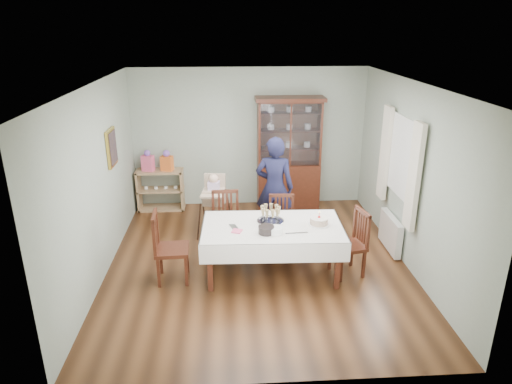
{
  "coord_description": "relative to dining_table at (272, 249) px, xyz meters",
  "views": [
    {
      "loc": [
        -0.42,
        -6.18,
        3.48
      ],
      "look_at": [
        -0.01,
        0.2,
        1.09
      ],
      "focal_mm": 32.0,
      "sensor_mm": 36.0,
      "label": 1
    }
  ],
  "objects": [
    {
      "name": "gift_bag_pink",
      "position": [
        -2.14,
        2.57,
        0.6
      ],
      "size": [
        0.25,
        0.19,
        0.41
      ],
      "color": "#EE5780",
      "rests_on": "sideboard"
    },
    {
      "name": "cutlery",
      "position": [
        -0.59,
        -0.0,
        0.38
      ],
      "size": [
        0.16,
        0.19,
        0.01
      ],
      "primitive_type": null,
      "rotation": [
        0.0,
        0.0,
        0.31
      ],
      "color": "silver",
      "rests_on": "dining_table"
    },
    {
      "name": "champagne_tray",
      "position": [
        -0.02,
        0.13,
        0.45
      ],
      "size": [
        0.4,
        0.4,
        0.24
      ],
      "color": "silver",
      "rests_on": "dining_table"
    },
    {
      "name": "plate_stack_white",
      "position": [
        0.01,
        -0.24,
        0.42
      ],
      "size": [
        0.26,
        0.26,
        0.09
      ],
      "primitive_type": "cylinder",
      "rotation": [
        0.0,
        0.0,
        -0.31
      ],
      "color": "white",
      "rests_on": "dining_table"
    },
    {
      "name": "curtain_right",
      "position": [
        1.97,
        1.23,
        1.07
      ],
      "size": [
        0.07,
        0.3,
        1.55
      ],
      "primitive_type": "cube",
      "color": "silver",
      "rests_on": "room_shell"
    },
    {
      "name": "birthday_cake",
      "position": [
        0.67,
        -0.01,
        0.43
      ],
      "size": [
        0.3,
        0.3,
        0.21
      ],
      "color": "white",
      "rests_on": "dining_table"
    },
    {
      "name": "window",
      "position": [
        2.03,
        0.61,
        1.17
      ],
      "size": [
        0.04,
        1.02,
        1.22
      ],
      "primitive_type": "cube",
      "color": "white",
      "rests_on": "room_shell"
    },
    {
      "name": "sideboard",
      "position": [
        -1.94,
        2.59,
        0.02
      ],
      "size": [
        0.9,
        0.38,
        0.8
      ],
      "color": "tan",
      "rests_on": "floor"
    },
    {
      "name": "chair_far_right",
      "position": [
        0.21,
        0.65,
        -0.11
      ],
      "size": [
        0.44,
        0.44,
        0.92
      ],
      "rotation": [
        0.0,
        0.0,
        -0.06
      ],
      "color": "#481D12",
      "rests_on": "floor"
    },
    {
      "name": "chair_end_right",
      "position": [
        1.1,
        -0.08,
        -0.09
      ],
      "size": [
        0.53,
        0.53,
        0.98
      ],
      "rotation": [
        0.0,
        0.0,
        -1.34
      ],
      "color": "#481D12",
      "rests_on": "floor"
    },
    {
      "name": "picture_frame",
      "position": [
        -2.41,
        1.11,
        1.27
      ],
      "size": [
        0.04,
        0.48,
        0.58
      ],
      "primitive_type": "cube",
      "color": "gold",
      "rests_on": "room_shell"
    },
    {
      "name": "curtain_left",
      "position": [
        1.97,
        -0.01,
        1.07
      ],
      "size": [
        0.07,
        0.3,
        1.55
      ],
      "primitive_type": "cube",
      "color": "silver",
      "rests_on": "room_shell"
    },
    {
      "name": "floor",
      "position": [
        -0.19,
        0.31,
        -0.38
      ],
      "size": [
        5.0,
        5.0,
        0.0
      ],
      "primitive_type": "plane",
      "color": "#593319",
      "rests_on": "ground"
    },
    {
      "name": "high_chair",
      "position": [
        -0.86,
        1.38,
        0.04
      ],
      "size": [
        0.54,
        0.54,
        1.09
      ],
      "rotation": [
        0.0,
        0.0,
        -0.13
      ],
      "color": "black",
      "rests_on": "floor"
    },
    {
      "name": "woman",
      "position": [
        0.16,
        1.26,
        0.49
      ],
      "size": [
        0.71,
        0.55,
        1.75
      ],
      "primitive_type": "imported",
      "rotation": [
        0.0,
        0.0,
        2.93
      ],
      "color": "black",
      "rests_on": "floor"
    },
    {
      "name": "napkin_stack",
      "position": [
        -0.51,
        -0.16,
        0.38
      ],
      "size": [
        0.16,
        0.16,
        0.02
      ],
      "primitive_type": "cube",
      "rotation": [
        0.0,
        0.0,
        -0.35
      ],
      "color": "#EE5780",
      "rests_on": "dining_table"
    },
    {
      "name": "plate_stack_dark",
      "position": [
        -0.11,
        -0.24,
        0.43
      ],
      "size": [
        0.25,
        0.25,
        0.1
      ],
      "primitive_type": "cylinder",
      "rotation": [
        0.0,
        0.0,
        -0.14
      ],
      "color": "black",
      "rests_on": "dining_table"
    },
    {
      "name": "cake_knife",
      "position": [
        0.31,
        -0.27,
        0.38
      ],
      "size": [
        0.31,
        0.05,
        0.01
      ],
      "primitive_type": "cube",
      "rotation": [
        0.0,
        0.0,
        0.06
      ],
      "color": "silver",
      "rests_on": "dining_table"
    },
    {
      "name": "dining_table",
      "position": [
        0.0,
        0.0,
        0.0
      ],
      "size": [
        2.04,
        1.21,
        0.76
      ],
      "rotation": [
        0.0,
        0.0,
        -0.03
      ],
      "color": "#481D12",
      "rests_on": "floor"
    },
    {
      "name": "chair_end_left",
      "position": [
        -1.44,
        -0.09,
        -0.08
      ],
      "size": [
        0.48,
        0.48,
        1.03
      ],
      "rotation": [
        0.0,
        0.0,
        1.62
      ],
      "color": "#481D12",
      "rests_on": "floor"
    },
    {
      "name": "chair_far_left",
      "position": [
        -0.67,
        0.7,
        -0.09
      ],
      "size": [
        0.45,
        0.45,
        0.99
      ],
      "rotation": [
        0.0,
        0.0,
        0.02
      ],
      "color": "#481D12",
      "rests_on": "floor"
    },
    {
      "name": "room_shell",
      "position": [
        -0.19,
        0.84,
        1.32
      ],
      "size": [
        5.0,
        5.0,
        5.0
      ],
      "color": "#9EAA99",
      "rests_on": "floor"
    },
    {
      "name": "radiator",
      "position": [
        1.97,
        0.61,
        -0.08
      ],
      "size": [
        0.1,
        0.8,
        0.55
      ],
      "primitive_type": "cube",
      "color": "white",
      "rests_on": "floor"
    },
    {
      "name": "china_cabinet",
      "position": [
        0.56,
        2.57,
        0.74
      ],
      "size": [
        1.3,
        0.48,
        2.18
      ],
      "color": "#481D12",
      "rests_on": "floor"
    },
    {
      "name": "gift_bag_orange",
      "position": [
        -1.78,
        2.57,
        0.59
      ],
      "size": [
        0.25,
        0.21,
        0.4
      ],
      "color": "orange",
      "rests_on": "sideboard"
    }
  ]
}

